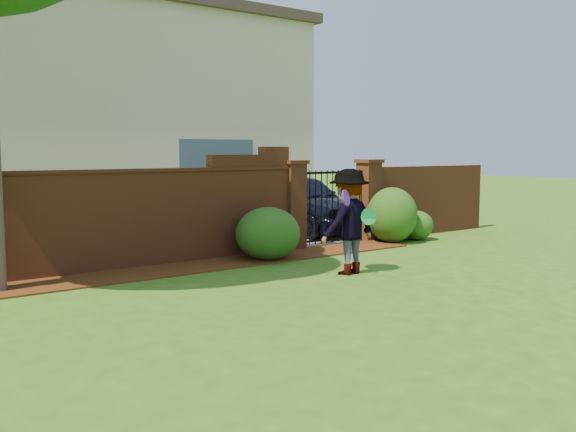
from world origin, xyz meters
TOP-DOWN VIEW (x-y plane):
  - ground at (0.00, 0.00)m, footprint 80.00×80.00m
  - mulch_bed at (-0.95, 3.34)m, footprint 11.10×1.08m
  - brick_wall at (-2.01, 4.00)m, footprint 8.70×0.31m
  - brick_wall_return at (6.60, 4.00)m, footprint 4.00×0.25m
  - pillar_left at (2.40, 4.00)m, footprint 0.50×0.50m
  - pillar_right at (4.60, 4.00)m, footprint 0.50×0.50m
  - iron_gate at (3.50, 4.00)m, footprint 1.78×0.03m
  - driveway at (3.50, 8.00)m, footprint 3.20×8.00m
  - house at (1.00, 12.00)m, footprint 12.40×6.40m
  - car at (4.28, 6.02)m, footprint 2.02×4.53m
  - shrub_left at (1.21, 3.22)m, footprint 1.24×1.24m
  - shrub_middle at (4.75, 3.40)m, footprint 1.14×1.14m
  - shrub_right at (5.54, 3.36)m, footprint 0.77×0.77m
  - man at (1.53, 1.26)m, footprint 1.20×0.75m
  - frisbee_purple at (1.22, 1.03)m, footprint 0.28×0.19m
  - frisbee_green at (1.76, 1.07)m, footprint 0.29×0.14m

SIDE VIEW (x-z plane):
  - ground at x=0.00m, z-range -0.01..0.00m
  - driveway at x=3.50m, z-range 0.00..0.01m
  - mulch_bed at x=-0.95m, z-range 0.00..0.03m
  - shrub_right at x=5.54m, z-range 0.00..0.69m
  - shrub_left at x=1.21m, z-range 0.00..1.01m
  - shrub_middle at x=4.75m, z-range 0.00..1.26m
  - car at x=4.28m, z-range 0.00..1.52m
  - brick_wall_return at x=6.60m, z-range 0.00..1.70m
  - iron_gate at x=3.50m, z-range 0.05..1.65m
  - man at x=1.53m, z-range 0.00..1.78m
  - brick_wall at x=-2.01m, z-range -0.15..2.01m
  - pillar_left at x=2.40m, z-range 0.02..1.90m
  - pillar_right at x=4.60m, z-range 0.02..1.90m
  - frisbee_green at x=1.76m, z-range 0.84..1.12m
  - frisbee_purple at x=1.22m, z-range 1.19..1.45m
  - house at x=1.00m, z-range 0.01..6.31m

